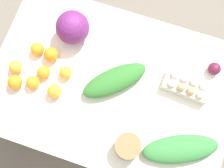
# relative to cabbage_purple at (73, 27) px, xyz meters

# --- Properties ---
(ground_plane) EXTENTS (8.00, 8.00, 0.00)m
(ground_plane) POSITION_rel_cabbage_purple_xyz_m (0.30, -0.22, -0.82)
(ground_plane) COLOR #70665B
(dining_table) EXTENTS (1.33, 0.90, 0.72)m
(dining_table) POSITION_rel_cabbage_purple_xyz_m (0.30, -0.22, -0.19)
(dining_table) COLOR silver
(dining_table) RESTS_ON ground_plane
(cabbage_purple) EXTENTS (0.19, 0.19, 0.19)m
(cabbage_purple) POSITION_rel_cabbage_purple_xyz_m (0.00, 0.00, 0.00)
(cabbage_purple) COLOR #6B2366
(cabbage_purple) RESTS_ON dining_table
(egg_carton) EXTENTS (0.25, 0.13, 0.09)m
(egg_carton) POSITION_rel_cabbage_purple_xyz_m (0.68, -0.10, -0.05)
(egg_carton) COLOR beige
(egg_carton) RESTS_ON dining_table
(paper_bag) EXTENTS (0.13, 0.13, 0.10)m
(paper_bag) POSITION_rel_cabbage_purple_xyz_m (0.48, -0.51, -0.04)
(paper_bag) COLOR olive
(paper_bag) RESTS_ON dining_table
(greens_bunch_dandelion) EXTENTS (0.36, 0.35, 0.08)m
(greens_bunch_dandelion) POSITION_rel_cabbage_purple_xyz_m (0.31, -0.20, -0.05)
(greens_bunch_dandelion) COLOR #2D6B28
(greens_bunch_dandelion) RESTS_ON dining_table
(greens_bunch_chard) EXTENTS (0.41, 0.29, 0.07)m
(greens_bunch_chard) POSITION_rel_cabbage_purple_xyz_m (0.73, -0.43, -0.06)
(greens_bunch_chard) COLOR #337538
(greens_bunch_chard) RESTS_ON dining_table
(beet_root) EXTENTS (0.07, 0.07, 0.07)m
(beet_root) POSITION_rel_cabbage_purple_xyz_m (0.80, 0.04, -0.06)
(beet_root) COLOR #5B1933
(beet_root) RESTS_ON dining_table
(orange_0) EXTENTS (0.07, 0.07, 0.07)m
(orange_0) POSITION_rel_cabbage_purple_xyz_m (-0.11, -0.35, -0.06)
(orange_0) COLOR orange
(orange_0) RESTS_ON dining_table
(orange_1) EXTENTS (0.07, 0.07, 0.07)m
(orange_1) POSITION_rel_cabbage_purple_xyz_m (0.04, -0.24, -0.06)
(orange_1) COLOR orange
(orange_1) RESTS_ON dining_table
(orange_2) EXTENTS (0.08, 0.08, 0.08)m
(orange_2) POSITION_rel_cabbage_purple_xyz_m (-0.07, -0.17, -0.05)
(orange_2) COLOR orange
(orange_2) RESTS_ON dining_table
(orange_3) EXTENTS (0.08, 0.08, 0.08)m
(orange_3) POSITION_rel_cabbage_purple_xyz_m (-0.20, -0.38, -0.05)
(orange_3) COLOR orange
(orange_3) RESTS_ON dining_table
(orange_4) EXTENTS (0.07, 0.07, 0.07)m
(orange_4) POSITION_rel_cabbage_purple_xyz_m (-0.23, -0.29, -0.06)
(orange_4) COLOR #F9A833
(orange_4) RESTS_ON dining_table
(orange_5) EXTENTS (0.07, 0.07, 0.07)m
(orange_5) POSITION_rel_cabbage_purple_xyz_m (-0.07, -0.27, -0.06)
(orange_5) COLOR orange
(orange_5) RESTS_ON dining_table
(orange_6) EXTENTS (0.08, 0.08, 0.08)m
(orange_6) POSITION_rel_cabbage_purple_xyz_m (0.02, -0.35, -0.05)
(orange_6) COLOR orange
(orange_6) RESTS_ON dining_table
(orange_7) EXTENTS (0.08, 0.08, 0.08)m
(orange_7) POSITION_rel_cabbage_purple_xyz_m (-0.16, -0.16, -0.06)
(orange_7) COLOR orange
(orange_7) RESTS_ON dining_table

